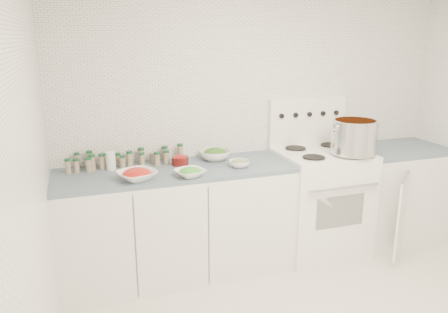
% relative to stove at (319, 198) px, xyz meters
% --- Properties ---
extents(room_walls, '(3.54, 3.04, 2.52)m').
position_rel_stove_xyz_m(room_walls, '(-0.48, -1.19, 1.06)').
color(room_walls, white).
rests_on(room_walls, ground).
extents(counter_left, '(1.85, 0.62, 0.90)m').
position_rel_stove_xyz_m(counter_left, '(-1.30, 0.00, -0.05)').
color(counter_left, white).
rests_on(counter_left, ground).
extents(stove, '(0.76, 0.70, 1.36)m').
position_rel_stove_xyz_m(stove, '(0.00, 0.00, 0.00)').
color(stove, white).
rests_on(stove, ground).
extents(counter_right, '(0.89, 0.89, 0.90)m').
position_rel_stove_xyz_m(counter_right, '(0.82, -0.00, -0.05)').
color(counter_right, white).
rests_on(counter_right, ground).
extents(stock_pot, '(0.39, 0.37, 0.28)m').
position_rel_stove_xyz_m(stock_pot, '(0.19, -0.18, 0.60)').
color(stock_pot, silver).
rests_on(stock_pot, stove).
extents(bowl_tomato, '(0.35, 0.35, 0.09)m').
position_rel_stove_xyz_m(bowl_tomato, '(-1.62, -0.17, 0.44)').
color(bowl_tomato, white).
rests_on(bowl_tomato, counter_left).
extents(bowl_snowpea, '(0.27, 0.27, 0.07)m').
position_rel_stove_xyz_m(bowl_snowpea, '(-1.24, -0.22, 0.43)').
color(bowl_snowpea, white).
rests_on(bowl_snowpea, counter_left).
extents(bowl_broccoli, '(0.32, 0.32, 0.10)m').
position_rel_stove_xyz_m(bowl_broccoli, '(-0.93, 0.16, 0.45)').
color(bowl_broccoli, white).
rests_on(bowl_broccoli, counter_left).
extents(bowl_zucchini, '(0.21, 0.21, 0.07)m').
position_rel_stove_xyz_m(bowl_zucchini, '(-0.81, -0.10, 0.43)').
color(bowl_zucchini, white).
rests_on(bowl_zucchini, counter_left).
extents(bowl_pepper, '(0.14, 0.14, 0.08)m').
position_rel_stove_xyz_m(bowl_pepper, '(-1.24, 0.10, 0.44)').
color(bowl_pepper, '#500F0D').
rests_on(bowl_pepper, counter_left).
extents(salt_canister, '(0.09, 0.09, 0.14)m').
position_rel_stove_xyz_m(salt_canister, '(-1.78, 0.14, 0.47)').
color(salt_canister, white).
rests_on(salt_canister, counter_left).
extents(tin_can, '(0.07, 0.07, 0.09)m').
position_rel_stove_xyz_m(tin_can, '(-1.44, 0.23, 0.45)').
color(tin_can, '#9F9786').
rests_on(tin_can, counter_left).
extents(spice_cluster, '(0.94, 0.16, 0.14)m').
position_rel_stove_xyz_m(spice_cluster, '(-1.69, 0.20, 0.46)').
color(spice_cluster, gray).
rests_on(spice_cluster, counter_left).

